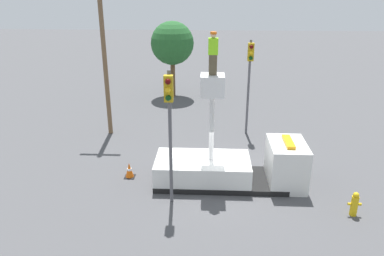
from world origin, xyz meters
name	(u,v)px	position (x,y,z in m)	size (l,w,h in m)	color
ground_plane	(220,182)	(0.00, 0.00, 0.00)	(120.00, 120.00, 0.00)	#4C4C4F
bucket_truck	(232,166)	(0.55, 0.00, 0.82)	(6.75, 2.40, 5.04)	black
worker	(213,54)	(-0.44, 0.00, 5.92)	(0.40, 0.26, 1.75)	brown
traffic_light_pole	(169,113)	(-2.07, -1.85, 3.96)	(0.34, 0.57, 5.60)	#515156
traffic_light_across	(250,69)	(1.73, 6.04, 3.98)	(0.34, 0.57, 5.64)	#515156
fire_hydrant	(354,204)	(5.22, -2.41, 0.50)	(0.52, 0.28, 1.02)	gold
traffic_cone_rear	(129,170)	(-4.27, 0.26, 0.35)	(0.48, 0.48, 0.74)	black
tree_left_bg	(172,43)	(-3.51, 14.00, 4.23)	(3.35, 3.35, 5.94)	brown
utility_pole	(104,54)	(-6.58, 5.78, 4.82)	(2.20, 0.26, 8.97)	brown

